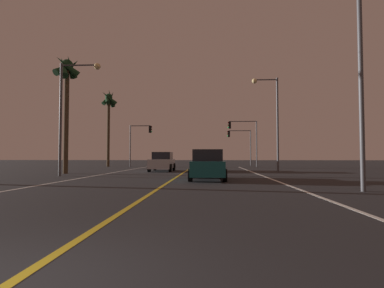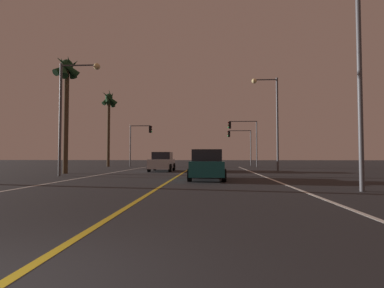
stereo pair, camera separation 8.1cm
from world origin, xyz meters
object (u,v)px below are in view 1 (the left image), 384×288
at_px(car_oncoming, 162,162).
at_px(palm_tree_left_far, 109,106).
at_px(car_lead_same_lane, 208,165).
at_px(street_lamp_left_mid, 71,103).
at_px(street_lamp_right_far, 272,112).
at_px(palm_tree_left_mid, 67,78).
at_px(car_ahead_far, 210,162).
at_px(traffic_light_near_right, 243,133).
at_px(traffic_light_far_right, 239,139).
at_px(street_lamp_right_near, 350,48).
at_px(traffic_light_near_left, 141,136).

height_order(car_oncoming, palm_tree_left_far, palm_tree_left_far).
height_order(car_oncoming, car_lead_same_lane, same).
bearing_deg(street_lamp_left_mid, street_lamp_right_far, 23.36).
relative_size(street_lamp_right_far, palm_tree_left_mid, 0.87).
height_order(car_ahead_far, street_lamp_right_far, street_lamp_right_far).
bearing_deg(street_lamp_right_far, car_oncoming, -5.00).
relative_size(car_ahead_far, car_oncoming, 1.00).
xyz_separation_m(car_lead_same_lane, palm_tree_left_mid, (-10.88, 5.41, 6.51)).
height_order(car_ahead_far, palm_tree_left_mid, palm_tree_left_mid).
bearing_deg(palm_tree_left_far, traffic_light_near_right, 1.29).
distance_m(street_lamp_left_mid, street_lamp_right_far, 15.93).
relative_size(street_lamp_left_mid, street_lamp_right_far, 0.95).
bearing_deg(palm_tree_left_far, car_oncoming, -51.68).
distance_m(car_oncoming, street_lamp_right_far, 10.46).
height_order(traffic_light_near_right, palm_tree_left_mid, palm_tree_left_mid).
relative_size(traffic_light_far_right, street_lamp_right_near, 0.57).
relative_size(car_ahead_far, traffic_light_far_right, 0.86).
distance_m(car_oncoming, street_lamp_left_mid, 9.70).
bearing_deg(traffic_light_far_right, palm_tree_left_far, 19.07).
relative_size(street_lamp_right_far, palm_tree_left_far, 0.82).
relative_size(traffic_light_near_left, palm_tree_left_far, 0.53).
relative_size(car_lead_same_lane, street_lamp_left_mid, 0.56).
relative_size(car_ahead_far, traffic_light_near_left, 0.82).
relative_size(street_lamp_left_mid, palm_tree_left_far, 0.77).
bearing_deg(car_ahead_far, palm_tree_left_far, 49.72).
height_order(car_ahead_far, street_lamp_right_near, street_lamp_right_near).
height_order(street_lamp_left_mid, palm_tree_left_mid, palm_tree_left_mid).
bearing_deg(traffic_light_near_left, street_lamp_right_far, -40.73).
height_order(car_lead_same_lane, traffic_light_near_left, traffic_light_near_left).
relative_size(car_ahead_far, palm_tree_left_mid, 0.46).
relative_size(car_ahead_far, street_lamp_right_near, 0.49).
relative_size(car_oncoming, street_lamp_right_far, 0.53).
height_order(car_oncoming, traffic_light_far_right, traffic_light_far_right).
bearing_deg(street_lamp_right_far, traffic_light_near_right, -84.77).
height_order(car_lead_same_lane, street_lamp_right_near, street_lamp_right_near).
distance_m(street_lamp_left_mid, palm_tree_left_far, 18.56).
bearing_deg(street_lamp_left_mid, car_lead_same_lane, -15.76).
xyz_separation_m(car_lead_same_lane, street_lamp_right_near, (5.52, -5.34, 4.67)).
xyz_separation_m(car_ahead_far, street_lamp_left_mid, (-9.38, -7.13, 4.09)).
distance_m(traffic_light_far_right, street_lamp_right_far, 17.66).
distance_m(car_oncoming, traffic_light_far_right, 18.98).
bearing_deg(car_lead_same_lane, palm_tree_left_mid, 63.55).
bearing_deg(car_oncoming, traffic_light_near_left, -158.08).
bearing_deg(street_lamp_right_far, palm_tree_left_mid, 12.14).
xyz_separation_m(car_ahead_far, traffic_light_near_right, (4.14, 11.27, 3.45)).
relative_size(traffic_light_near_right, street_lamp_right_near, 0.65).
distance_m(traffic_light_far_right, palm_tree_left_far, 18.44).
bearing_deg(palm_tree_left_far, street_lamp_right_far, -32.89).
relative_size(street_lamp_right_near, palm_tree_left_mid, 0.95).
bearing_deg(traffic_light_near_left, car_oncoming, -68.08).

